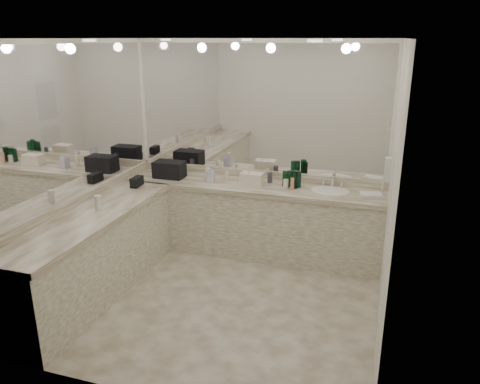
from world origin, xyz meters
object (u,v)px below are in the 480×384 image
(cream_cosmetic_case, at_px, (252,179))
(hand_towel, at_px, (371,195))
(sink, at_px, (330,192))
(soap_bottle_a, at_px, (208,171))
(wall_phone, at_px, (387,169))
(black_toiletry_bag, at_px, (169,169))
(soap_bottle_b, at_px, (211,174))
(soap_bottle_c, at_px, (249,178))

(cream_cosmetic_case, relative_size, hand_towel, 1.15)
(sink, xyz_separation_m, soap_bottle_a, (-1.56, 0.09, 0.10))
(wall_phone, xyz_separation_m, cream_cosmetic_case, (-1.54, 0.46, -0.37))
(black_toiletry_bag, relative_size, soap_bottle_a, 2.06)
(black_toiletry_bag, height_order, soap_bottle_b, black_toiletry_bag)
(wall_phone, height_order, hand_towel, wall_phone)
(sink, distance_m, black_toiletry_bag, 2.05)
(wall_phone, distance_m, soap_bottle_a, 2.28)
(sink, xyz_separation_m, hand_towel, (0.46, -0.05, 0.02))
(hand_towel, bearing_deg, black_toiletry_bag, 179.46)
(wall_phone, height_order, soap_bottle_a, wall_phone)
(hand_towel, bearing_deg, soap_bottle_c, 178.82)
(sink, distance_m, cream_cosmetic_case, 0.94)
(cream_cosmetic_case, height_order, hand_towel, cream_cosmetic_case)
(sink, relative_size, hand_towel, 1.86)
(soap_bottle_c, bearing_deg, wall_phone, -16.71)
(hand_towel, bearing_deg, sink, 173.31)
(cream_cosmetic_case, xyz_separation_m, soap_bottle_c, (-0.04, 0.01, 0.00))
(soap_bottle_a, height_order, soap_bottle_c, soap_bottle_a)
(sink, height_order, soap_bottle_c, soap_bottle_c)
(sink, bearing_deg, soap_bottle_b, -177.85)
(black_toiletry_bag, relative_size, hand_towel, 1.62)
(sink, height_order, soap_bottle_a, soap_bottle_a)
(wall_phone, relative_size, soap_bottle_a, 1.29)
(hand_towel, relative_size, soap_bottle_a, 1.27)
(soap_bottle_a, distance_m, soap_bottle_b, 0.18)
(wall_phone, distance_m, cream_cosmetic_case, 1.65)
(soap_bottle_c, bearing_deg, sink, 1.44)
(soap_bottle_c, bearing_deg, soap_bottle_a, 168.81)
(wall_phone, height_order, black_toiletry_bag, wall_phone)
(black_toiletry_bag, distance_m, hand_towel, 2.51)
(hand_towel, distance_m, soap_bottle_b, 1.93)
(cream_cosmetic_case, height_order, soap_bottle_a, soap_bottle_a)
(wall_phone, bearing_deg, hand_towel, 107.74)
(black_toiletry_bag, xyz_separation_m, soap_bottle_c, (1.07, 0.01, -0.03))
(hand_towel, xyz_separation_m, soap_bottle_c, (-1.44, 0.03, 0.06))
(hand_towel, distance_m, soap_bottle_a, 2.03)
(cream_cosmetic_case, xyz_separation_m, soap_bottle_a, (-0.63, 0.13, 0.01))
(sink, bearing_deg, black_toiletry_bag, -179.14)
(wall_phone, xyz_separation_m, black_toiletry_bag, (-2.65, 0.47, -0.34))
(wall_phone, bearing_deg, black_toiletry_bag, 169.95)
(cream_cosmetic_case, relative_size, soap_bottle_b, 1.28)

